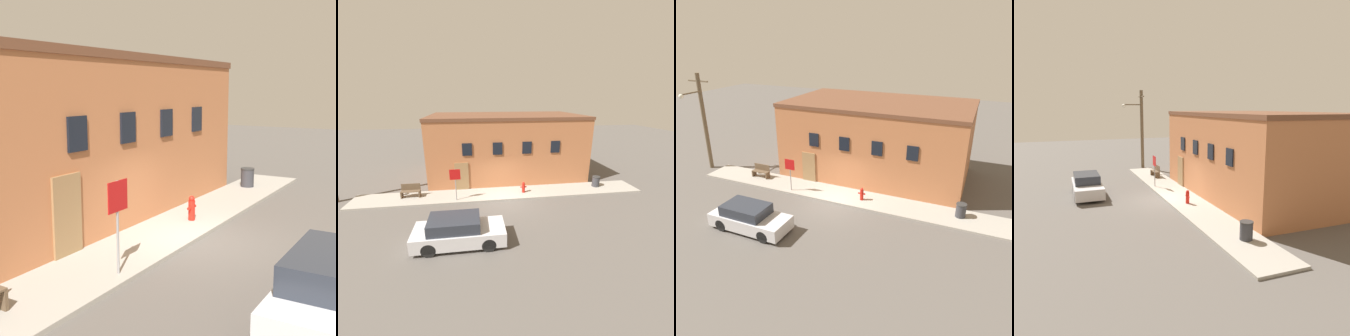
% 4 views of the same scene
% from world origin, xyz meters
% --- Properties ---
extents(ground_plane, '(80.00, 80.00, 0.00)m').
position_xyz_m(ground_plane, '(0.00, 0.00, 0.00)').
color(ground_plane, '#56514C').
extents(sidewalk, '(20.56, 2.24, 0.12)m').
position_xyz_m(sidewalk, '(0.00, 1.12, 0.06)').
color(sidewalk, '#9E998E').
rests_on(sidewalk, ground).
extents(brick_building, '(12.72, 7.36, 5.37)m').
position_xyz_m(brick_building, '(0.91, 5.86, 2.69)').
color(brick_building, '#B26B42').
rests_on(brick_building, ground).
extents(fire_hydrant, '(0.45, 0.22, 0.80)m').
position_xyz_m(fire_hydrant, '(1.54, 0.98, 0.52)').
color(fire_hydrant, red).
rests_on(fire_hydrant, sidewalk).
extents(stop_sign, '(0.70, 0.06, 2.17)m').
position_xyz_m(stop_sign, '(-3.22, 0.37, 1.65)').
color(stop_sign, gray).
rests_on(stop_sign, sidewalk).
extents(bench, '(1.27, 0.44, 0.92)m').
position_xyz_m(bench, '(-6.38, 1.38, 0.55)').
color(bench, brown).
rests_on(bench, sidewalk).
extents(trash_bin, '(0.58, 0.58, 0.80)m').
position_xyz_m(trash_bin, '(7.37, 1.34, 0.53)').
color(trash_bin, '#333338').
rests_on(trash_bin, sidewalk).
extents(utility_pole, '(1.80, 1.95, 7.19)m').
position_xyz_m(utility_pole, '(-11.26, 1.41, 3.83)').
color(utility_pole, brown).
rests_on(utility_pole, ground).
extents(parked_car, '(4.30, 1.74, 1.42)m').
position_xyz_m(parked_car, '(-2.81, -4.31, 0.68)').
color(parked_car, black).
rests_on(parked_car, ground).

